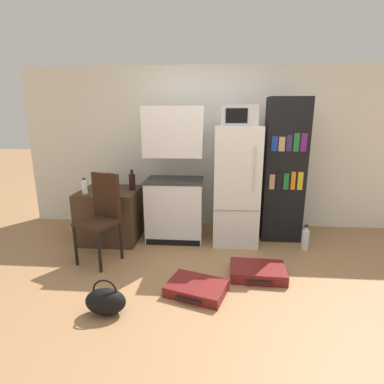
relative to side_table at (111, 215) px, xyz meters
name	(u,v)px	position (x,y,z in m)	size (l,w,h in m)	color
ground_plane	(219,293)	(1.50, -1.24, -0.35)	(24.00, 24.00, 0.00)	#A3754C
wall_back	(232,149)	(1.70, 0.76, 0.85)	(6.40, 0.10, 2.40)	white
side_table	(111,215)	(0.00, 0.00, 0.00)	(0.78, 0.71, 0.71)	#422D1E
kitchen_hutch	(175,180)	(0.89, 0.09, 0.49)	(0.78, 0.54, 1.81)	white
refrigerator	(236,186)	(1.72, 0.06, 0.43)	(0.59, 0.61, 1.57)	silver
microwave	(239,116)	(1.72, 0.06, 1.34)	(0.45, 0.42, 0.25)	#B7B7BC
bookshelf	(284,171)	(2.37, 0.20, 0.61)	(0.54, 0.32, 1.93)	black
bottle_milk_white	(84,187)	(-0.25, -0.21, 0.44)	(0.07, 0.07, 0.21)	white
bottle_wine_dark	(132,181)	(0.31, 0.06, 0.47)	(0.09, 0.09, 0.28)	black
bottle_clear_short	(113,185)	(0.06, -0.02, 0.43)	(0.09, 0.09, 0.19)	silver
bowl	(107,192)	(0.04, -0.19, 0.38)	(0.16, 0.16, 0.04)	silver
chair	(102,210)	(0.13, -0.61, 0.26)	(0.52, 0.52, 1.05)	black
suitcase_large_flat	(197,288)	(1.28, -1.25, -0.30)	(0.65, 0.55, 0.10)	maroon
suitcase_small_flat	(258,272)	(1.92, -0.90, -0.29)	(0.60, 0.44, 0.12)	maroon
handbag	(106,301)	(0.50, -1.63, -0.23)	(0.36, 0.20, 0.33)	black
water_bottle_front	(305,239)	(2.63, -0.15, -0.21)	(0.10, 0.10, 0.33)	silver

